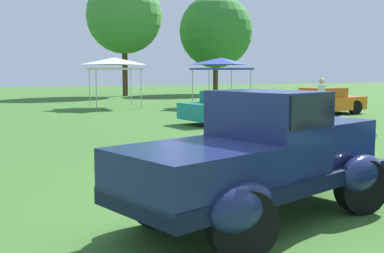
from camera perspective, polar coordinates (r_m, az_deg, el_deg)
name	(u,v)px	position (r m, az deg, el deg)	size (l,w,h in m)	color
ground_plane	(240,217)	(6.47, 5.88, -10.85)	(120.00, 120.00, 0.00)	#386628
feature_pickup_truck	(263,155)	(6.17, 8.61, -3.51)	(4.32, 2.90, 1.70)	black
show_car_teal	(232,107)	(17.88, 4.92, 2.34)	(4.22, 2.44, 1.22)	teal
show_car_orange	(325,101)	(22.34, 15.90, 2.97)	(4.10, 2.46, 1.22)	orange
spectator_near_truck	(321,98)	(18.96, 15.45, 3.32)	(0.41, 0.47, 1.69)	#283351
canopy_tent_center_field	(114,63)	(25.80, -9.45, 7.65)	(2.61, 2.61, 2.71)	#B7B7BC
canopy_tent_right_field	(221,63)	(25.90, 3.54, 7.72)	(2.69, 2.69, 2.71)	#B7B7BC
treeline_mid_left	(124,16)	(38.66, -8.26, 13.16)	(6.01, 6.01, 9.38)	#47331E
treeline_center	(216,31)	(41.59, 2.91, 11.48)	(6.34, 6.34, 8.61)	#47331E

